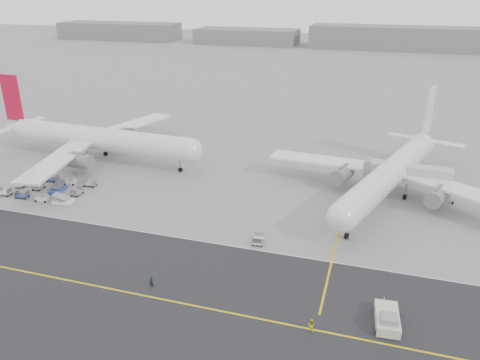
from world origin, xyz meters
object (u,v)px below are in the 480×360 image
(jet_bridge, at_px, (409,174))
(ground_crew_a, at_px, (151,282))
(pushback_tug, at_px, (387,319))
(airliner_a, at_px, (96,138))
(ground_crew_b, at_px, (311,325))
(airliner_b, at_px, (392,172))

(jet_bridge, distance_m, ground_crew_a, 54.83)
(pushback_tug, bearing_deg, airliner_a, 143.79)
(pushback_tug, bearing_deg, ground_crew_b, -161.21)
(airliner_b, xyz_separation_m, jet_bridge, (3.21, 1.40, -0.59))
(airliner_a, height_order, ground_crew_b, airliner_a)
(ground_crew_a, bearing_deg, airliner_a, 128.23)
(ground_crew_a, bearing_deg, ground_crew_b, -7.85)
(pushback_tug, height_order, jet_bridge, jet_bridge)
(airliner_a, distance_m, airliner_b, 66.57)
(airliner_a, height_order, jet_bridge, airliner_a)
(airliner_a, relative_size, pushback_tug, 7.06)
(pushback_tug, bearing_deg, airliner_b, 85.40)
(airliner_b, bearing_deg, jet_bridge, 41.85)
(ground_crew_a, bearing_deg, airliner_b, 51.02)
(ground_crew_a, xyz_separation_m, ground_crew_b, (22.60, -2.37, 0.05))
(airliner_a, bearing_deg, pushback_tug, -118.12)
(airliner_a, distance_m, ground_crew_b, 73.23)
(airliner_b, height_order, ground_crew_a, airliner_b)
(airliner_a, distance_m, ground_crew_a, 55.19)
(jet_bridge, bearing_deg, ground_crew_a, -125.26)
(jet_bridge, relative_size, ground_crew_a, 10.89)
(airliner_a, height_order, airliner_b, airliner_a)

